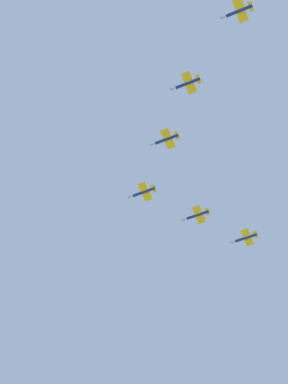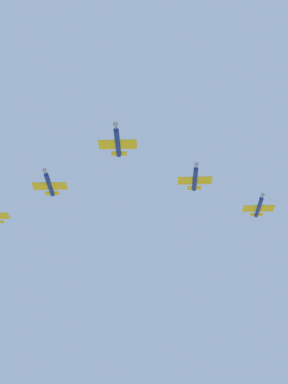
% 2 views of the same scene
% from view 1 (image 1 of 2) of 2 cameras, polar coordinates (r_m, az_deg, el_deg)
% --- Properties ---
extents(jet_lead, '(8.84, 11.73, 2.43)m').
position_cam_1_polar(jet_lead, '(234.77, -0.06, -0.02)').
color(jet_lead, navy).
extents(jet_port_inner, '(8.84, 11.73, 2.43)m').
position_cam_1_polar(jet_port_inner, '(225.88, 2.13, 5.05)').
color(jet_port_inner, navy).
extents(jet_starboard_inner, '(8.84, 11.73, 2.43)m').
position_cam_1_polar(jet_starboard_inner, '(240.18, 5.12, -2.22)').
color(jet_starboard_inner, navy).
extents(jet_port_outer, '(8.84, 11.73, 2.43)m').
position_cam_1_polar(jet_port_outer, '(218.96, 4.15, 10.31)').
color(jet_port_outer, navy).
extents(jet_starboard_outer, '(8.84, 11.73, 2.43)m').
position_cam_1_polar(jet_starboard_outer, '(248.15, 9.69, -4.35)').
color(jet_starboard_outer, navy).
extents(jet_center_rear, '(8.84, 11.73, 2.43)m').
position_cam_1_polar(jet_center_rear, '(214.32, 9.02, 16.71)').
color(jet_center_rear, navy).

